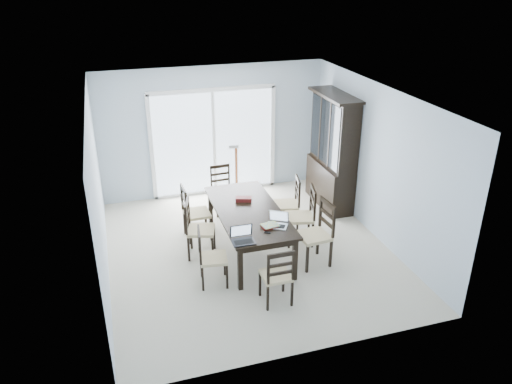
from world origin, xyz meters
TOP-DOWN VIEW (x-y plane):
  - floor at (0.00, 0.00)m, footprint 5.00×5.00m
  - ceiling at (0.00, 0.00)m, footprint 5.00×5.00m
  - back_wall at (0.00, 2.50)m, footprint 4.50×0.02m
  - wall_left at (-2.25, 0.00)m, footprint 0.02×5.00m
  - wall_right at (2.25, 0.00)m, footprint 0.02×5.00m
  - balcony at (0.00, 3.50)m, footprint 4.50×2.00m
  - railing at (0.00, 4.50)m, footprint 4.50×0.06m
  - dining_table at (0.00, 0.00)m, footprint 1.00×2.20m
  - china_hutch at (2.02, 1.25)m, footprint 0.50×1.38m
  - sliding_door at (0.00, 2.48)m, footprint 2.52×0.05m
  - chair_left_near at (-0.84, -0.71)m, footprint 0.45×0.44m
  - chair_left_mid at (-0.86, 0.13)m, footprint 0.53×0.53m
  - chair_left_far at (-0.82, 0.69)m, footprint 0.45×0.44m
  - chair_right_near at (0.96, -0.65)m, footprint 0.51×0.50m
  - chair_right_mid at (1.00, 0.01)m, footprint 0.54×0.53m
  - chair_right_far at (0.95, 0.57)m, footprint 0.50×0.49m
  - chair_end_near at (-0.02, -1.50)m, footprint 0.39×0.40m
  - chair_end_far at (-0.07, 1.60)m, footprint 0.42×0.43m
  - laptop_dark at (-0.35, -0.95)m, footprint 0.33×0.24m
  - laptop_silver at (0.25, -0.65)m, footprint 0.37×0.34m
  - book_stack at (0.14, -0.63)m, footprint 0.28×0.23m
  - cell_phone at (0.06, -0.79)m, footprint 0.11×0.09m
  - game_box at (0.02, 0.35)m, footprint 0.29×0.21m
  - hot_tub at (-0.25, 3.44)m, footprint 2.18×2.02m

SIDE VIEW (x-z plane):
  - balcony at x=0.00m, z-range -0.10..0.00m
  - floor at x=0.00m, z-range 0.00..0.00m
  - hot_tub at x=-0.25m, z-range 0.00..0.98m
  - chair_end_near at x=-0.02m, z-range 0.03..1.07m
  - chair_end_far at x=-0.07m, z-range 0.03..1.07m
  - chair_left_near at x=-0.84m, z-range 0.03..1.07m
  - railing at x=0.00m, z-range 0.00..1.10m
  - chair_right_far at x=0.95m, z-range 0.03..1.13m
  - chair_left_mid at x=-0.86m, z-range 0.03..1.15m
  - chair_left_far at x=-0.82m, z-range 0.03..1.16m
  - chair_right_mid at x=1.00m, z-range 0.03..1.19m
  - chair_right_near at x=0.96m, z-range 0.04..1.24m
  - dining_table at x=0.00m, z-range 0.30..1.05m
  - cell_phone at x=0.06m, z-range 0.75..0.76m
  - book_stack at x=0.14m, z-range 0.75..0.79m
  - game_box at x=0.02m, z-range 0.75..0.82m
  - laptop_silver at x=0.25m, z-range 0.70..0.91m
  - laptop_dark at x=-0.35m, z-range 0.69..0.92m
  - china_hutch at x=2.02m, z-range -0.03..2.17m
  - sliding_door at x=0.00m, z-range 0.00..2.18m
  - back_wall at x=0.00m, z-range 0.00..2.60m
  - wall_left at x=-2.25m, z-range 0.00..2.60m
  - wall_right at x=2.25m, z-range 0.00..2.60m
  - ceiling at x=0.00m, z-range 2.60..2.60m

